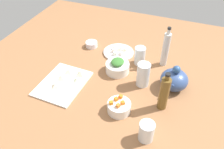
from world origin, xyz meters
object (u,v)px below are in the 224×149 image
at_px(teapot, 174,79).
at_px(drinking_glass_2, 140,56).
at_px(plate_tofu, 119,52).
at_px(bottle_1, 166,49).
at_px(drinking_glass_1, 146,131).
at_px(bowl_small_side, 92,44).
at_px(bowl_carrots, 119,107).
at_px(drinking_glass_0, 143,75).
at_px(bowl_greens, 117,68).
at_px(bottle_0, 164,93).
at_px(cutting_board, 63,83).

bearing_deg(teapot, drinking_glass_2, -121.35).
xyz_separation_m(plate_tofu, bottle_1, (0.01, 0.32, 0.11)).
bearing_deg(drinking_glass_1, bowl_small_side, -137.36).
distance_m(bowl_carrots, drinking_glass_0, 0.26).
relative_size(bowl_small_side, drinking_glass_2, 0.69).
relative_size(plate_tofu, bowl_greens, 1.42).
bearing_deg(teapot, plate_tofu, -116.89).
bearing_deg(drinking_glass_0, drinking_glass_2, -159.07).
height_order(bowl_carrots, bowl_small_side, bowl_carrots).
relative_size(bowl_greens, bowl_small_side, 1.76).
bearing_deg(drinking_glass_2, bottle_0, 33.57).
height_order(bowl_small_side, teapot, teapot).
bearing_deg(bowl_small_side, cutting_board, 1.19).
xyz_separation_m(bowl_carrots, drinking_glass_0, (-0.24, 0.06, 0.05)).
bearing_deg(bowl_small_side, drinking_glass_1, 42.64).
bearing_deg(bowl_greens, bowl_small_side, -126.17).
relative_size(bowl_carrots, teapot, 0.70).
distance_m(drinking_glass_0, drinking_glass_1, 0.38).
distance_m(plate_tofu, drinking_glass_2, 0.19).
height_order(bowl_greens, bowl_small_side, bowl_greens).
bearing_deg(drinking_glass_2, drinking_glass_0, 20.93).
distance_m(bowl_small_side, drinking_glass_1, 0.84).
relative_size(bowl_small_side, teapot, 0.48).
height_order(cutting_board, teapot, teapot).
xyz_separation_m(drinking_glass_0, drinking_glass_2, (-0.19, -0.07, -0.01)).
bearing_deg(teapot, bowl_small_side, -109.15).
relative_size(bowl_carrots, drinking_glass_1, 1.19).
relative_size(cutting_board, plate_tofu, 1.51).
relative_size(cutting_board, bottle_1, 1.17).
distance_m(plate_tofu, drinking_glass_0, 0.35).
xyz_separation_m(bowl_greens, drinking_glass_2, (-0.13, 0.11, 0.03)).
height_order(plate_tofu, bottle_0, bottle_0).
xyz_separation_m(plate_tofu, bowl_carrots, (0.49, 0.18, 0.02)).
relative_size(plate_tofu, drinking_glass_1, 2.04).
height_order(cutting_board, bowl_carrots, bowl_carrots).
relative_size(bottle_0, drinking_glass_2, 1.93).
distance_m(bowl_small_side, drinking_glass_0, 0.52).
distance_m(bottle_1, drinking_glass_1, 0.60).
height_order(bowl_carrots, drinking_glass_0, drinking_glass_0).
bearing_deg(drinking_glass_0, bowl_carrots, -13.61).
height_order(plate_tofu, bottle_1, bottle_1).
bearing_deg(bottle_1, drinking_glass_0, -17.75).
xyz_separation_m(teapot, bottle_0, (0.18, -0.03, 0.04)).
bearing_deg(plate_tofu, bottle_1, 88.16).
distance_m(cutting_board, drinking_glass_0, 0.48).
bearing_deg(bowl_greens, teapot, 86.99).
distance_m(bowl_carrots, drinking_glass_2, 0.44).
height_order(bottle_0, drinking_glass_2, bottle_0).
bearing_deg(teapot, bottle_1, -153.98).
bearing_deg(drinking_glass_2, plate_tofu, -109.61).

